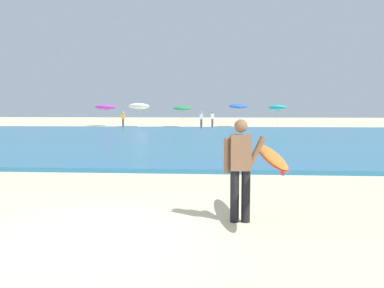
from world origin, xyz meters
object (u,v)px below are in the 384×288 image
(beach_umbrella_1, at_px, (139,106))
(beachgoer_near_row_left, at_px, (212,119))
(beachgoer_near_row_mid, at_px, (123,119))
(beach_umbrella_0, at_px, (106,107))
(beach_umbrella_2, at_px, (182,108))
(beach_umbrella_4, at_px, (278,108))
(surfer_with_board, at_px, (254,162))
(beach_umbrella_3, at_px, (238,106))
(beachgoer_near_row_right, at_px, (201,119))

(beach_umbrella_1, distance_m, beachgoer_near_row_left, 7.70)
(beachgoer_near_row_mid, bearing_deg, beach_umbrella_0, 132.26)
(beach_umbrella_0, distance_m, beach_umbrella_2, 8.36)
(beach_umbrella_1, relative_size, beachgoer_near_row_left, 1.59)
(beach_umbrella_2, height_order, beach_umbrella_4, beach_umbrella_4)
(beach_umbrella_0, distance_m, beachgoer_near_row_mid, 3.97)
(surfer_with_board, height_order, beach_umbrella_4, beach_umbrella_4)
(beach_umbrella_0, bearing_deg, beach_umbrella_4, -7.67)
(beachgoer_near_row_mid, bearing_deg, surfer_with_board, -72.84)
(surfer_with_board, height_order, beach_umbrella_0, beach_umbrella_0)
(surfer_with_board, bearing_deg, beach_umbrella_3, 88.44)
(surfer_with_board, distance_m, beach_umbrella_3, 36.16)
(beach_umbrella_2, bearing_deg, beachgoer_near_row_right, -49.78)
(beach_umbrella_1, relative_size, beachgoer_near_row_mid, 1.59)
(surfer_with_board, relative_size, beachgoer_near_row_right, 1.47)
(beachgoer_near_row_left, height_order, beachgoer_near_row_mid, same)
(surfer_with_board, relative_size, beachgoer_near_row_left, 1.47)
(beachgoer_near_row_left, bearing_deg, beach_umbrella_2, 165.87)
(beach_umbrella_0, distance_m, beach_umbrella_4, 17.94)
(beach_umbrella_2, distance_m, beachgoer_near_row_mid, 6.09)
(surfer_with_board, bearing_deg, beach_umbrella_0, 109.52)
(surfer_with_board, height_order, beach_umbrella_1, beach_umbrella_1)
(beach_umbrella_1, relative_size, beach_umbrella_3, 1.03)
(beach_umbrella_3, relative_size, beachgoer_near_row_left, 1.54)
(beach_umbrella_1, bearing_deg, beachgoer_near_row_right, -19.40)
(beachgoer_near_row_left, bearing_deg, beach_umbrella_4, -4.92)
(beachgoer_near_row_left, height_order, beachgoer_near_row_right, same)
(beach_umbrella_4, distance_m, beachgoer_near_row_left, 6.49)
(beachgoer_near_row_mid, bearing_deg, beachgoer_near_row_right, -5.40)
(beach_umbrella_3, bearing_deg, beachgoer_near_row_mid, -169.65)
(beach_umbrella_2, relative_size, beach_umbrella_4, 0.94)
(beach_umbrella_1, bearing_deg, beachgoer_near_row_mid, -129.65)
(beach_umbrella_0, height_order, beach_umbrella_4, beach_umbrella_0)
(beach_umbrella_4, xyz_separation_m, beachgoer_near_row_left, (-6.36, 0.55, -1.13))
(beach_umbrella_0, height_order, beach_umbrella_2, beach_umbrella_0)
(surfer_with_board, xyz_separation_m, beachgoer_near_row_right, (-2.66, 33.29, -0.18))
(beach_umbrella_0, bearing_deg, beachgoer_near_row_left, -9.19)
(beach_umbrella_0, height_order, beachgoer_near_row_left, beach_umbrella_0)
(beach_umbrella_0, relative_size, beach_umbrella_2, 1.09)
(beach_umbrella_0, height_order, beachgoer_near_row_mid, beach_umbrella_0)
(beachgoer_near_row_left, distance_m, beachgoer_near_row_right, 1.98)
(beach_umbrella_4, bearing_deg, beach_umbrella_2, 171.99)
(beach_umbrella_4, height_order, beachgoer_near_row_left, beach_umbrella_4)
(surfer_with_board, xyz_separation_m, beach_umbrella_4, (4.72, 34.44, 0.95))
(surfer_with_board, bearing_deg, beachgoer_near_row_right, 94.57)
(beach_umbrella_0, xyz_separation_m, beachgoer_near_row_right, (10.39, -3.55, -1.18))
(beach_umbrella_0, relative_size, beachgoer_near_row_left, 1.48)
(beachgoer_near_row_right, bearing_deg, beach_umbrella_2, 130.22)
(beach_umbrella_0, xyz_separation_m, beach_umbrella_1, (3.85, -1.24, 0.09))
(beach_umbrella_0, relative_size, beachgoer_near_row_right, 1.48)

